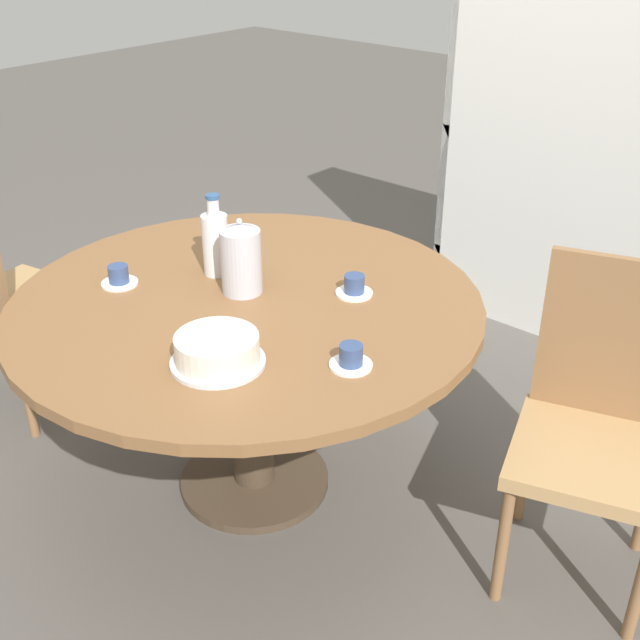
% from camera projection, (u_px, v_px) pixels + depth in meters
% --- Properties ---
extents(ground_plane, '(14.00, 14.00, 0.00)m').
position_uv_depth(ground_plane, '(255.00, 483.00, 2.73)').
color(ground_plane, '#56514C').
extents(dining_table, '(1.42, 1.42, 0.71)m').
position_uv_depth(dining_table, '(248.00, 333.00, 2.45)').
color(dining_table, '#473828').
rests_on(dining_table, ground_plane).
extents(chair_a, '(0.53, 0.53, 0.94)m').
position_uv_depth(chair_a, '(597.00, 424.00, 2.20)').
color(chair_a, olive).
rests_on(chair_a, ground_plane).
extents(chair_b, '(0.49, 0.49, 0.94)m').
position_uv_depth(chair_b, '(1.00, 294.00, 2.90)').
color(chair_b, olive).
rests_on(chair_b, ground_plane).
extents(bookshelf, '(1.05, 0.28, 1.72)m').
position_uv_depth(bookshelf, '(565.00, 145.00, 3.33)').
color(bookshelf, silver).
rests_on(bookshelf, ground_plane).
extents(coffee_pot, '(0.12, 0.12, 0.24)m').
position_uv_depth(coffee_pot, '(241.00, 259.00, 2.39)').
color(coffee_pot, silver).
rests_on(coffee_pot, dining_table).
extents(water_bottle, '(0.08, 0.08, 0.26)m').
position_uv_depth(water_bottle, '(215.00, 242.00, 2.50)').
color(water_bottle, silver).
rests_on(water_bottle, dining_table).
extents(cake_main, '(0.25, 0.25, 0.08)m').
position_uv_depth(cake_main, '(217.00, 351.00, 2.05)').
color(cake_main, silver).
rests_on(cake_main, dining_table).
extents(cup_a, '(0.11, 0.11, 0.06)m').
position_uv_depth(cup_a, '(351.00, 358.00, 2.05)').
color(cup_a, white).
rests_on(cup_a, dining_table).
extents(cup_b, '(0.11, 0.11, 0.06)m').
position_uv_depth(cup_b, '(354.00, 287.00, 2.41)').
color(cup_b, white).
rests_on(cup_b, dining_table).
extents(cup_c, '(0.11, 0.11, 0.06)m').
position_uv_depth(cup_c, '(119.00, 277.00, 2.47)').
color(cup_c, white).
rests_on(cup_c, dining_table).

